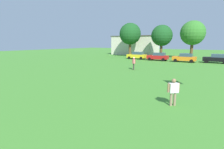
# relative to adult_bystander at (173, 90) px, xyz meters

# --- Properties ---
(ground_plane) EXTENTS (160.00, 160.00, 0.00)m
(ground_plane) POSITION_rel_adult_bystander_xyz_m (-2.64, 17.10, -0.99)
(ground_plane) COLOR #42842D
(adult_bystander) EXTENTS (0.61, 0.60, 1.67)m
(adult_bystander) POSITION_rel_adult_bystander_xyz_m (0.00, 0.00, 0.00)
(adult_bystander) COLOR #8C7259
(adult_bystander) RESTS_ON ground
(bystander_near_trees) EXTENTS (0.58, 0.75, 1.79)m
(bystander_near_trees) POSITION_rel_adult_bystander_xyz_m (-8.42, 12.32, 0.07)
(bystander_near_trees) COLOR #3F3833
(bystander_near_trees) RESTS_ON ground
(parked_car_yellow_0) EXTENTS (4.30, 2.02, 1.68)m
(parked_car_yellow_0) POSITION_rel_adult_bystander_xyz_m (-14.93, 27.85, -0.13)
(parked_car_yellow_0) COLOR yellow
(parked_car_yellow_0) RESTS_ON ground
(parked_car_red_1) EXTENTS (4.30, 2.02, 1.68)m
(parked_car_red_1) POSITION_rel_adult_bystander_xyz_m (-9.77, 27.10, -0.13)
(parked_car_red_1) COLOR red
(parked_car_red_1) RESTS_ON ground
(parked_car_orange_2) EXTENTS (4.30, 2.02, 1.68)m
(parked_car_orange_2) POSITION_rel_adult_bystander_xyz_m (-4.38, 26.82, -0.13)
(parked_car_orange_2) COLOR orange
(parked_car_orange_2) RESTS_ON ground
(parked_car_black_3) EXTENTS (4.30, 2.02, 1.68)m
(parked_car_black_3) POSITION_rel_adult_bystander_xyz_m (0.94, 27.99, -0.13)
(parked_car_black_3) COLOR black
(parked_car_black_3) RESTS_ON ground
(tree_far_left) EXTENTS (5.72, 5.72, 8.91)m
(tree_far_left) POSITION_rel_adult_bystander_xyz_m (-19.98, 34.35, 5.03)
(tree_far_left) COLOR brown
(tree_far_left) RESTS_ON ground
(tree_center) EXTENTS (5.16, 5.16, 8.05)m
(tree_center) POSITION_rel_adult_bystander_xyz_m (-11.54, 34.83, 4.44)
(tree_center) COLOR brown
(tree_center) RESTS_ON ground
(tree_far_right) EXTENTS (5.63, 5.63, 8.77)m
(tree_far_right) POSITION_rel_adult_bystander_xyz_m (-4.67, 36.00, 4.93)
(tree_far_right) COLOR brown
(tree_far_right) RESTS_ON ground
(house_left) EXTENTS (13.32, 8.34, 5.80)m
(house_left) POSITION_rel_adult_bystander_xyz_m (-22.12, 42.42, 1.92)
(house_left) COLOR beige
(house_left) RESTS_ON ground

